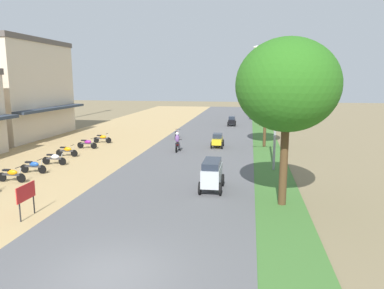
{
  "coord_description": "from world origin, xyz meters",
  "views": [
    {
      "loc": [
        4.13,
        -9.68,
        6.02
      ],
      "look_at": [
        0.3,
        14.02,
        1.66
      ],
      "focal_mm": 33.62,
      "sensor_mm": 36.0,
      "label": 1
    }
  ],
  "objects_px": {
    "parked_motorbike_fifth": "(67,150)",
    "parked_motorbike_fourth": "(54,158)",
    "median_tree_second": "(266,84)",
    "median_tree_fourth": "(262,77)",
    "parked_motorbike_sixth": "(87,143)",
    "street_signboard": "(26,194)",
    "car_hatchback_black": "(232,121)",
    "streetlamp_mid": "(261,89)",
    "car_hatchback_yellow": "(217,140)",
    "parked_motorbike_seventh": "(102,138)",
    "median_tree_third": "(262,67)",
    "parked_motorbike_second": "(12,174)",
    "motorbike_foreground_rider": "(178,142)",
    "utility_pole_near": "(287,92)",
    "median_tree_nearest": "(287,85)",
    "motorbike_ahead_second": "(177,134)",
    "streetlamp_near": "(276,99)",
    "parked_motorbike_third": "(33,166)",
    "car_van_silver": "(212,173)"
  },
  "relations": [
    {
      "from": "street_signboard",
      "to": "median_tree_third",
      "type": "distance_m",
      "value": 36.59
    },
    {
      "from": "streetlamp_mid",
      "to": "car_hatchback_yellow",
      "type": "height_order",
      "value": "streetlamp_mid"
    },
    {
      "from": "car_hatchback_yellow",
      "to": "median_tree_fourth",
      "type": "bearing_deg",
      "value": 79.64
    },
    {
      "from": "car_hatchback_yellow",
      "to": "utility_pole_near",
      "type": "bearing_deg",
      "value": 65.7
    },
    {
      "from": "median_tree_second",
      "to": "motorbike_ahead_second",
      "type": "bearing_deg",
      "value": 161.93
    },
    {
      "from": "parked_motorbike_second",
      "to": "streetlamp_near",
      "type": "distance_m",
      "value": 16.87
    },
    {
      "from": "parked_motorbike_sixth",
      "to": "median_tree_third",
      "type": "xyz_separation_m",
      "value": [
        15.29,
        18.93,
        7.06
      ]
    },
    {
      "from": "parked_motorbike_fourth",
      "to": "median_tree_second",
      "type": "height_order",
      "value": "median_tree_second"
    },
    {
      "from": "parked_motorbike_third",
      "to": "street_signboard",
      "type": "relative_size",
      "value": 1.2
    },
    {
      "from": "parked_motorbike_fifth",
      "to": "car_van_silver",
      "type": "distance_m",
      "value": 13.95
    },
    {
      "from": "parked_motorbike_seventh",
      "to": "median_tree_third",
      "type": "bearing_deg",
      "value": 46.76
    },
    {
      "from": "parked_motorbike_fourth",
      "to": "car_hatchback_black",
      "type": "bearing_deg",
      "value": 64.72
    },
    {
      "from": "street_signboard",
      "to": "car_hatchback_black",
      "type": "height_order",
      "value": "street_signboard"
    },
    {
      "from": "street_signboard",
      "to": "motorbike_ahead_second",
      "type": "xyz_separation_m",
      "value": [
        2.23,
        21.76,
        -0.53
      ]
    },
    {
      "from": "median_tree_fourth",
      "to": "car_van_silver",
      "type": "bearing_deg",
      "value": -95.6
    },
    {
      "from": "median_tree_fourth",
      "to": "street_signboard",
      "type": "bearing_deg",
      "value": -104.85
    },
    {
      "from": "parked_motorbike_seventh",
      "to": "car_hatchback_black",
      "type": "bearing_deg",
      "value": 52.35
    },
    {
      "from": "median_tree_nearest",
      "to": "car_hatchback_yellow",
      "type": "height_order",
      "value": "median_tree_nearest"
    },
    {
      "from": "parked_motorbike_seventh",
      "to": "median_tree_fourth",
      "type": "distance_m",
      "value": 29.0
    },
    {
      "from": "parked_motorbike_second",
      "to": "car_hatchback_yellow",
      "type": "xyz_separation_m",
      "value": [
        10.94,
        12.89,
        0.19
      ]
    },
    {
      "from": "parked_motorbike_fifth",
      "to": "median_tree_third",
      "type": "height_order",
      "value": "median_tree_third"
    },
    {
      "from": "parked_motorbike_fourth",
      "to": "car_hatchback_yellow",
      "type": "bearing_deg",
      "value": 38.11
    },
    {
      "from": "motorbike_foreground_rider",
      "to": "parked_motorbike_seventh",
      "type": "bearing_deg",
      "value": 159.64
    },
    {
      "from": "street_signboard",
      "to": "car_hatchback_black",
      "type": "relative_size",
      "value": 0.75
    },
    {
      "from": "parked_motorbike_second",
      "to": "streetlamp_near",
      "type": "xyz_separation_m",
      "value": [
        15.38,
        5.51,
        4.21
      ]
    },
    {
      "from": "street_signboard",
      "to": "utility_pole_near",
      "type": "xyz_separation_m",
      "value": [
        14.09,
        34.08,
        3.37
      ]
    },
    {
      "from": "parked_motorbike_third",
      "to": "car_hatchback_yellow",
      "type": "relative_size",
      "value": 0.9
    },
    {
      "from": "median_tree_nearest",
      "to": "median_tree_fourth",
      "type": "height_order",
      "value": "median_tree_fourth"
    },
    {
      "from": "parked_motorbike_fifth",
      "to": "parked_motorbike_fourth",
      "type": "bearing_deg",
      "value": -79.51
    },
    {
      "from": "median_tree_nearest",
      "to": "car_hatchback_black",
      "type": "height_order",
      "value": "median_tree_nearest"
    },
    {
      "from": "utility_pole_near",
      "to": "motorbike_ahead_second",
      "type": "relative_size",
      "value": 4.76
    },
    {
      "from": "median_tree_fourth",
      "to": "car_hatchback_yellow",
      "type": "bearing_deg",
      "value": -100.36
    },
    {
      "from": "motorbike_foreground_rider",
      "to": "utility_pole_near",
      "type": "bearing_deg",
      "value": 60.74
    },
    {
      "from": "street_signboard",
      "to": "car_hatchback_yellow",
      "type": "xyz_separation_m",
      "value": [
        6.72,
        17.77,
        -0.36
      ]
    },
    {
      "from": "parked_motorbike_fourth",
      "to": "streetlamp_mid",
      "type": "xyz_separation_m",
      "value": [
        15.22,
        39.96,
        3.94
      ]
    },
    {
      "from": "parked_motorbike_third",
      "to": "parked_motorbike_fifth",
      "type": "xyz_separation_m",
      "value": [
        -0.41,
        5.1,
        0.0
      ]
    },
    {
      "from": "parked_motorbike_sixth",
      "to": "median_tree_second",
      "type": "bearing_deg",
      "value": 13.01
    },
    {
      "from": "parked_motorbike_second",
      "to": "median_tree_nearest",
      "type": "height_order",
      "value": "median_tree_nearest"
    },
    {
      "from": "parked_motorbike_second",
      "to": "motorbike_foreground_rider",
      "type": "height_order",
      "value": "motorbike_foreground_rider"
    },
    {
      "from": "parked_motorbike_sixth",
      "to": "car_van_silver",
      "type": "xyz_separation_m",
      "value": [
        12.01,
        -10.24,
        0.47
      ]
    },
    {
      "from": "parked_motorbike_second",
      "to": "median_tree_third",
      "type": "relative_size",
      "value": 0.19
    },
    {
      "from": "car_hatchback_black",
      "to": "parked_motorbike_fourth",
      "type": "bearing_deg",
      "value": -115.28
    },
    {
      "from": "median_tree_nearest",
      "to": "car_hatchback_yellow",
      "type": "distance_m",
      "value": 15.72
    },
    {
      "from": "car_hatchback_black",
      "to": "motorbike_ahead_second",
      "type": "height_order",
      "value": "car_hatchback_black"
    },
    {
      "from": "median_tree_second",
      "to": "median_tree_fourth",
      "type": "distance_m",
      "value": 23.18
    },
    {
      "from": "street_signboard",
      "to": "utility_pole_near",
      "type": "distance_m",
      "value": 37.03
    },
    {
      "from": "median_tree_second",
      "to": "median_tree_third",
      "type": "distance_m",
      "value": 15.52
    },
    {
      "from": "median_tree_second",
      "to": "streetlamp_mid",
      "type": "distance_m",
      "value": 30.35
    },
    {
      "from": "parked_motorbike_fourth",
      "to": "motorbike_ahead_second",
      "type": "relative_size",
      "value": 1.0
    },
    {
      "from": "car_hatchback_yellow",
      "to": "motorbike_foreground_rider",
      "type": "bearing_deg",
      "value": -142.33
    }
  ]
}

